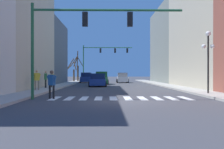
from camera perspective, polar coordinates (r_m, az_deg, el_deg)
The scene contains 18 objects.
ground_plane at distance 14.39m, azimuth 2.23°, elevation -5.90°, with size 240.00×240.00×0.00m, color #424247.
sidewalk_left at distance 15.45m, azimuth -22.80°, elevation -5.22°, with size 2.05×90.00×0.15m.
building_row_left at distance 27.67m, azimuth -21.89°, elevation 9.03°, with size 6.00×36.17×12.98m.
building_row_right at distance 31.82m, azimuth 20.15°, elevation 8.91°, with size 6.00×42.57×12.99m.
crosswalk_stripes at distance 16.30m, azimuth 1.84°, elevation -5.18°, with size 8.55×2.60×0.01m.
traffic_signal_near at distance 15.89m, azimuth -6.90°, elevation 10.08°, with size 8.99×0.28×5.71m.
traffic_signal_far at distance 48.79m, azimuth -2.29°, elevation 4.42°, with size 9.15×0.28×6.77m.
street_lamp_right_corner at distance 19.80m, azimuth 20.20°, elevation 5.18°, with size 0.95×0.36×4.39m.
car_parked_right_near at distance 44.31m, azimuth 2.27°, elevation -0.77°, with size 1.97×4.11×1.68m.
car_parked_right_mid at distance 44.59m, azimuth -5.60°, elevation -0.75°, with size 2.02×4.23×1.71m.
car_parked_left_far at distance 37.77m, azimuth -2.25°, elevation -0.85°, with size 1.98×4.89×1.82m.
car_driving_away_lane at distance 31.42m, azimuth -3.05°, elevation -1.27°, with size 2.06×4.55×1.55m.
pedestrian_on_right_sidewalk at distance 22.84m, azimuth -16.04°, elevation -0.76°, with size 0.60×0.55×1.69m.
pedestrian_on_left_sidewalk at distance 26.35m, azimuth -14.25°, elevation -0.68°, with size 0.24×0.71×1.66m.
pedestrian_crossing_street at distance 16.31m, azimuth -13.00°, elevation -1.58°, with size 0.69×0.44×1.73m.
pedestrian_near_right_corner at distance 27.37m, azimuth -12.75°, elevation -0.77°, with size 0.67×0.26×1.56m.
street_tree_left_near at distance 48.16m, azimuth -8.49°, elevation 0.81°, with size 2.02×1.57×4.19m.
street_tree_left_far at distance 50.41m, azimuth -7.56°, elevation 1.53°, with size 2.48×2.27×5.72m.
Camera 1 is at (-0.82, -14.29, 1.53)m, focal length 42.00 mm.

